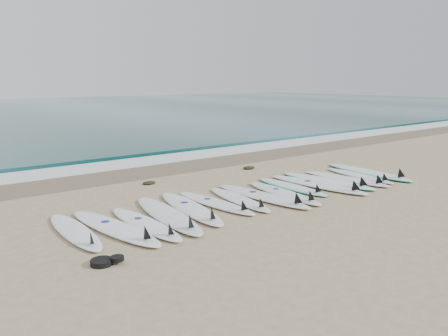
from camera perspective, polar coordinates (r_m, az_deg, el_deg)
ground at (r=10.03m, az=4.57°, el=-3.78°), size 120.00×120.00×0.00m
wet_sand_band at (r=13.26m, az=-7.44°, el=-0.06°), size 120.00×1.80×0.01m
foam_band at (r=14.46m, az=-10.26°, el=0.87°), size 120.00×1.40×0.04m
wave_crest at (r=15.78m, az=-12.80°, el=1.76°), size 120.00×1.00×0.10m
surfboard_0 at (r=8.05m, az=-18.82°, el=-7.85°), size 0.55×2.38×0.30m
surfboard_1 at (r=8.02m, az=-13.97°, el=-7.57°), size 0.93×2.78×0.35m
surfboard_2 at (r=8.13m, az=-10.12°, el=-7.19°), size 0.55×2.44×0.31m
surfboard_3 at (r=8.55m, az=-7.25°, el=-6.09°), size 0.96×2.92×0.37m
surfboard_4 at (r=8.96m, az=-4.29°, el=-5.24°), size 0.99×2.80×0.35m
surfboard_5 at (r=9.32m, az=-0.98°, el=-4.58°), size 0.68×2.44×0.31m
surfboard_6 at (r=9.60m, az=2.11°, el=-4.12°), size 0.77×2.37×0.30m
surfboard_7 at (r=9.87m, az=5.27°, el=-3.68°), size 0.76×2.82×0.36m
surfboard_8 at (r=10.21m, az=7.94°, el=-3.26°), size 0.78×2.58×0.32m
surfboard_9 at (r=10.89m, az=8.91°, el=-2.42°), size 0.62×2.34×0.30m
surfboard_10 at (r=11.15m, az=12.40°, el=-2.12°), size 0.89×2.89×0.36m
surfboard_11 at (r=11.66m, az=13.42°, el=-1.63°), size 0.97×2.83×0.35m
surfboard_12 at (r=12.02m, az=15.86°, el=-1.34°), size 0.75×2.61×0.33m
surfboard_13 at (r=12.52m, az=17.41°, el=-0.96°), size 0.77×2.38×0.30m
surfboard_14 at (r=13.07m, az=18.41°, el=-0.50°), size 0.97×2.97×0.37m
seaweed_near at (r=11.37m, az=-9.76°, el=-1.91°), size 0.35×0.27×0.07m
seaweed_far at (r=13.13m, az=3.28°, el=0.05°), size 0.39×0.31×0.08m
leash_coil at (r=6.68m, az=-15.28°, el=-11.67°), size 0.46×0.36×0.11m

